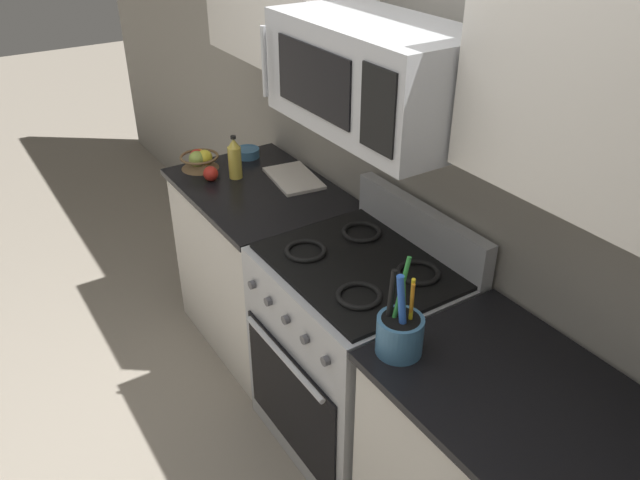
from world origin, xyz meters
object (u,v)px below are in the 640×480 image
at_px(range_oven, 357,352).
at_px(microwave, 375,76).
at_px(fruit_basket, 200,160).
at_px(bottle_oil, 235,159).
at_px(cutting_board, 294,178).
at_px(prep_bowl, 248,152).
at_px(apple_loose, 211,174).
at_px(utensil_crock, 400,332).

xyz_separation_m(range_oven, microwave, (-0.00, 0.03, 1.19)).
bearing_deg(range_oven, fruit_basket, -172.91).
relative_size(fruit_basket, bottle_oil, 0.90).
relative_size(cutting_board, bottle_oil, 1.53).
bearing_deg(prep_bowl, cutting_board, 9.33).
bearing_deg(prep_bowl, apple_loose, -60.14).
distance_m(utensil_crock, apple_loose, 1.51).
xyz_separation_m(apple_loose, prep_bowl, (-0.17, 0.29, -0.01)).
distance_m(range_oven, microwave, 1.19).
bearing_deg(utensil_crock, apple_loose, 178.96).
bearing_deg(bottle_oil, utensil_crock, -5.69).
bearing_deg(cutting_board, fruit_basket, -138.67).
distance_m(fruit_basket, prep_bowl, 0.27).
xyz_separation_m(range_oven, cutting_board, (-0.82, 0.19, 0.45)).
relative_size(microwave, apple_loose, 10.48).
height_order(apple_loose, bottle_oil, bottle_oil).
distance_m(apple_loose, bottle_oil, 0.14).
relative_size(utensil_crock, bottle_oil, 1.54).
xyz_separation_m(range_oven, bottle_oil, (-1.00, -0.04, 0.54)).
distance_m(range_oven, cutting_board, 0.95).
xyz_separation_m(apple_loose, bottle_oil, (0.03, 0.12, 0.06)).
bearing_deg(range_oven, microwave, 90.02).
distance_m(utensil_crock, fruit_basket, 1.68).
relative_size(range_oven, apple_loose, 14.66).
bearing_deg(prep_bowl, utensil_crock, -10.66).
relative_size(apple_loose, prep_bowl, 0.58).
bearing_deg(range_oven, apple_loose, -170.98).
bearing_deg(fruit_basket, apple_loose, -5.06).
relative_size(range_oven, fruit_basket, 5.46).
distance_m(cutting_board, bottle_oil, 0.31).
xyz_separation_m(fruit_basket, cutting_board, (0.38, 0.34, -0.04)).
xyz_separation_m(microwave, utensil_crock, (0.47, -0.22, -0.67)).
relative_size(microwave, fruit_basket, 3.91).
distance_m(bottle_oil, prep_bowl, 0.27).
bearing_deg(microwave, cutting_board, 169.23).
distance_m(utensil_crock, bottle_oil, 1.48).
bearing_deg(apple_loose, bottle_oil, 74.40).
distance_m(fruit_basket, cutting_board, 0.51).
distance_m(range_oven, bottle_oil, 1.14).
height_order(utensil_crock, bottle_oil, utensil_crock).
bearing_deg(bottle_oil, prep_bowl, 139.78).
relative_size(range_oven, microwave, 1.40).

